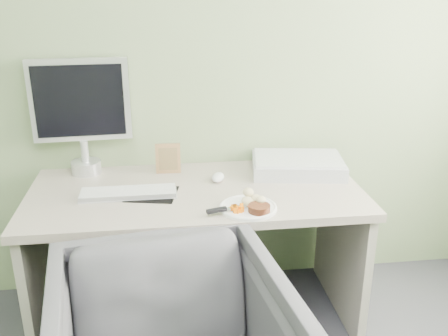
{
  "coord_description": "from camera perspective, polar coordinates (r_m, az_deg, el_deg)",
  "views": [
    {
      "loc": [
        -0.15,
        -0.58,
        1.68
      ],
      "look_at": [
        0.12,
        1.5,
        0.88
      ],
      "focal_mm": 40.0,
      "sensor_mm": 36.0,
      "label": 1
    }
  ],
  "objects": [
    {
      "name": "steak",
      "position": [
        2.15,
        4.04,
        -4.63
      ],
      "size": [
        0.1,
        0.1,
        0.03
      ],
      "primitive_type": "cylinder",
      "rotation": [
        0.0,
        0.0,
        0.07
      ],
      "color": "black",
      "rests_on": "plate"
    },
    {
      "name": "carrot_heap",
      "position": [
        2.16,
        1.65,
        -4.42
      ],
      "size": [
        0.06,
        0.05,
        0.04
      ],
      "primitive_type": "cube",
      "rotation": [
        0.0,
        0.0,
        -0.04
      ],
      "color": "orange",
      "rests_on": "plate"
    },
    {
      "name": "computer_mouse",
      "position": [
        2.5,
        -0.69,
        -1.08
      ],
      "size": [
        0.09,
        0.12,
        0.04
      ],
      "primitive_type": "ellipsoid",
      "rotation": [
        0.0,
        0.0,
        -0.29
      ],
      "color": "white",
      "rests_on": "desk"
    },
    {
      "name": "potato_pile",
      "position": [
        2.22,
        3.56,
        -3.46
      ],
      "size": [
        0.13,
        0.11,
        0.06
      ],
      "primitive_type": "ellipsoid",
      "rotation": [
        0.0,
        0.0,
        -0.43
      ],
      "color": "tan",
      "rests_on": "plate"
    },
    {
      "name": "photo_frame",
      "position": [
        2.6,
        -6.41,
        1.09
      ],
      "size": [
        0.13,
        0.02,
        0.16
      ],
      "primitive_type": "cube",
      "rotation": [
        0.0,
        0.0,
        -0.03
      ],
      "color": "olive",
      "rests_on": "desk"
    },
    {
      "name": "steak_knife",
      "position": [
        2.15,
        0.08,
        -4.7
      ],
      "size": [
        0.23,
        0.08,
        0.02
      ],
      "rotation": [
        0.0,
        0.0,
        0.27
      ],
      "color": "silver",
      "rests_on": "plate"
    },
    {
      "name": "desk",
      "position": [
        2.49,
        -3.15,
        -6.36
      ],
      "size": [
        1.6,
        0.75,
        0.73
      ],
      "color": "#A99B8E",
      "rests_on": "floor"
    },
    {
      "name": "wall_back",
      "position": [
        2.61,
        -4.15,
        13.45
      ],
      "size": [
        3.5,
        0.0,
        3.5
      ],
      "primitive_type": "plane",
      "rotation": [
        1.57,
        0.0,
        0.0
      ],
      "color": "gray",
      "rests_on": "floor"
    },
    {
      "name": "keyboard",
      "position": [
        2.38,
        -10.87,
        -2.76
      ],
      "size": [
        0.44,
        0.13,
        0.02
      ],
      "primitive_type": "cube",
      "rotation": [
        0.0,
        0.0,
        0.0
      ],
      "color": "white",
      "rests_on": "desk"
    },
    {
      "name": "eyedrop_bottle",
      "position": [
        2.62,
        -6.38,
        0.1
      ],
      "size": [
        0.02,
        0.02,
        0.06
      ],
      "color": "white",
      "rests_on": "desk"
    },
    {
      "name": "scanner",
      "position": [
        2.64,
        8.41,
        0.26
      ],
      "size": [
        0.51,
        0.38,
        0.07
      ],
      "primitive_type": "cube",
      "rotation": [
        0.0,
        0.0,
        -0.15
      ],
      "color": "#B8BCC0",
      "rests_on": "desk"
    },
    {
      "name": "mousepad",
      "position": [
        2.38,
        -8.26,
        -2.96
      ],
      "size": [
        0.27,
        0.24,
        0.0
      ],
      "primitive_type": "cube",
      "rotation": [
        0.0,
        0.0,
        -0.21
      ],
      "color": "black",
      "rests_on": "desk"
    },
    {
      "name": "monitor",
      "position": [
        2.63,
        -16.02,
        6.38
      ],
      "size": [
        0.49,
        0.15,
        0.59
      ],
      "rotation": [
        0.0,
        0.0,
        0.05
      ],
      "color": "silver",
      "rests_on": "desk"
    },
    {
      "name": "plate",
      "position": [
        2.21,
        2.78,
        -4.57
      ],
      "size": [
        0.25,
        0.25,
        0.01
      ],
      "primitive_type": "cylinder",
      "color": "white",
      "rests_on": "desk"
    }
  ]
}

